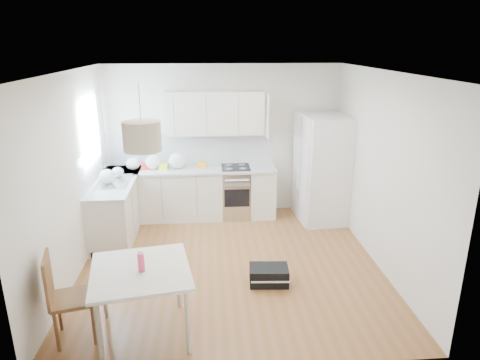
# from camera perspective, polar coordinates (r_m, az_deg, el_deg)

# --- Properties ---
(floor) EXTENTS (4.20, 4.20, 0.00)m
(floor) POSITION_cam_1_polar(r_m,az_deg,el_deg) (6.30, -1.27, -11.09)
(floor) COLOR brown
(floor) RESTS_ON ground
(ceiling) EXTENTS (4.20, 4.20, 0.00)m
(ceiling) POSITION_cam_1_polar(r_m,az_deg,el_deg) (5.51, -1.46, 14.25)
(ceiling) COLOR white
(ceiling) RESTS_ON wall_back
(wall_back) EXTENTS (4.20, 0.00, 4.20)m
(wall_back) POSITION_cam_1_polar(r_m,az_deg,el_deg) (7.79, -2.21, 5.30)
(wall_back) COLOR beige
(wall_back) RESTS_ON floor
(wall_left) EXTENTS (0.00, 4.20, 4.20)m
(wall_left) POSITION_cam_1_polar(r_m,az_deg,el_deg) (6.03, -21.70, 0.22)
(wall_left) COLOR beige
(wall_left) RESTS_ON floor
(wall_right) EXTENTS (0.00, 4.20, 4.20)m
(wall_right) POSITION_cam_1_polar(r_m,az_deg,el_deg) (6.23, 18.31, 1.14)
(wall_right) COLOR beige
(wall_right) RESTS_ON floor
(window_glassblock) EXTENTS (0.02, 1.00, 1.00)m
(window_glassblock) POSITION_cam_1_polar(r_m,az_deg,el_deg) (7.01, -19.34, 6.21)
(window_glassblock) COLOR #BFE0F9
(window_glassblock) RESTS_ON wall_left
(cabinets_back) EXTENTS (3.00, 0.60, 0.88)m
(cabinets_back) POSITION_cam_1_polar(r_m,az_deg,el_deg) (7.76, -6.47, -1.86)
(cabinets_back) COLOR beige
(cabinets_back) RESTS_ON floor
(cabinets_left) EXTENTS (0.60, 1.80, 0.88)m
(cabinets_left) POSITION_cam_1_polar(r_m,az_deg,el_deg) (7.35, -16.03, -3.63)
(cabinets_left) COLOR beige
(cabinets_left) RESTS_ON floor
(counter_back) EXTENTS (3.02, 0.64, 0.04)m
(counter_back) POSITION_cam_1_polar(r_m,az_deg,el_deg) (7.61, -6.59, 1.39)
(counter_back) COLOR #AAADAF
(counter_back) RESTS_ON cabinets_back
(counter_left) EXTENTS (0.64, 1.82, 0.04)m
(counter_left) POSITION_cam_1_polar(r_m,az_deg,el_deg) (7.20, -16.34, -0.22)
(counter_left) COLOR #AAADAF
(counter_left) RESTS_ON cabinets_left
(backsplash_back) EXTENTS (3.00, 0.01, 0.58)m
(backsplash_back) POSITION_cam_1_polar(r_m,az_deg,el_deg) (7.82, -6.61, 4.19)
(backsplash_back) COLOR white
(backsplash_back) RESTS_ON wall_back
(backsplash_left) EXTENTS (0.01, 1.80, 0.58)m
(backsplash_left) POSITION_cam_1_polar(r_m,az_deg,el_deg) (7.18, -18.85, 2.07)
(backsplash_left) COLOR white
(backsplash_left) RESTS_ON wall_left
(upper_cabinets) EXTENTS (1.70, 0.32, 0.75)m
(upper_cabinets) POSITION_cam_1_polar(r_m,az_deg,el_deg) (7.53, -3.36, 8.91)
(upper_cabinets) COLOR beige
(upper_cabinets) RESTS_ON wall_back
(range_oven) EXTENTS (0.50, 0.61, 0.88)m
(range_oven) POSITION_cam_1_polar(r_m,az_deg,el_deg) (7.77, -0.57, -1.72)
(range_oven) COLOR #B6B9BB
(range_oven) RESTS_ON floor
(sink) EXTENTS (0.50, 0.80, 0.16)m
(sink) POSITION_cam_1_polar(r_m,az_deg,el_deg) (7.14, -16.43, -0.23)
(sink) COLOR #B6B9BB
(sink) RESTS_ON counter_left
(refrigerator) EXTENTS (0.96, 1.00, 1.87)m
(refrigerator) POSITION_cam_1_polar(r_m,az_deg,el_deg) (7.61, 11.02, 1.46)
(refrigerator) COLOR white
(refrigerator) RESTS_ON floor
(dining_table) EXTENTS (1.17, 1.17, 0.80)m
(dining_table) POSITION_cam_1_polar(r_m,az_deg,el_deg) (4.71, -13.07, -12.47)
(dining_table) COLOR beige
(dining_table) RESTS_ON floor
(dining_chair) EXTENTS (0.51, 0.51, 1.01)m
(dining_chair) POSITION_cam_1_polar(r_m,az_deg,el_deg) (4.98, -21.37, -14.25)
(dining_chair) COLOR #503218
(dining_chair) RESTS_ON floor
(drink_bottle) EXTENTS (0.07, 0.07, 0.24)m
(drink_bottle) POSITION_cam_1_polar(r_m,az_deg,el_deg) (4.58, -13.06, -10.45)
(drink_bottle) COLOR #DE3D5F
(drink_bottle) RESTS_ON dining_table
(gym_bag) EXTENTS (0.53, 0.37, 0.23)m
(gym_bag) POSITION_cam_1_polar(r_m,az_deg,el_deg) (5.80, 3.87, -12.54)
(gym_bag) COLOR black
(gym_bag) RESTS_ON floor
(pendant_lamp) EXTENTS (0.42, 0.42, 0.29)m
(pendant_lamp) POSITION_cam_1_polar(r_m,az_deg,el_deg) (4.29, -12.93, 5.72)
(pendant_lamp) COLOR #BBAD90
(pendant_lamp) RESTS_ON ceiling
(grocery_bag_a) EXTENTS (0.24, 0.20, 0.22)m
(grocery_bag_a) POSITION_cam_1_polar(r_m,az_deg,el_deg) (7.68, -14.11, 2.11)
(grocery_bag_a) COLOR white
(grocery_bag_a) RESTS_ON counter_back
(grocery_bag_b) EXTENTS (0.28, 0.23, 0.25)m
(grocery_bag_b) POSITION_cam_1_polar(r_m,az_deg,el_deg) (7.65, -11.54, 2.35)
(grocery_bag_b) COLOR white
(grocery_bag_b) RESTS_ON counter_back
(grocery_bag_c) EXTENTS (0.31, 0.26, 0.28)m
(grocery_bag_c) POSITION_cam_1_polar(r_m,az_deg,el_deg) (7.60, -8.39, 2.54)
(grocery_bag_c) COLOR white
(grocery_bag_c) RESTS_ON counter_back
(grocery_bag_d) EXTENTS (0.19, 0.16, 0.17)m
(grocery_bag_d) POSITION_cam_1_polar(r_m,az_deg,el_deg) (7.34, -15.99, 1.02)
(grocery_bag_d) COLOR white
(grocery_bag_d) RESTS_ON counter_back
(grocery_bag_e) EXTENTS (0.26, 0.22, 0.23)m
(grocery_bag_e) POSITION_cam_1_polar(r_m,az_deg,el_deg) (7.04, -17.29, 0.45)
(grocery_bag_e) COLOR white
(grocery_bag_e) RESTS_ON counter_left
(snack_orange) EXTENTS (0.16, 0.12, 0.10)m
(snack_orange) POSITION_cam_1_polar(r_m,az_deg,el_deg) (7.63, -5.07, 2.04)
(snack_orange) COLOR orange
(snack_orange) RESTS_ON counter_back
(snack_yellow) EXTENTS (0.17, 0.12, 0.10)m
(snack_yellow) POSITION_cam_1_polar(r_m,az_deg,el_deg) (7.58, -10.13, 1.72)
(snack_yellow) COLOR yellow
(snack_yellow) RESTS_ON counter_back
(snack_red) EXTENTS (0.17, 0.12, 0.11)m
(snack_red) POSITION_cam_1_polar(r_m,az_deg,el_deg) (7.69, -12.37, 1.85)
(snack_red) COLOR red
(snack_red) RESTS_ON counter_back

